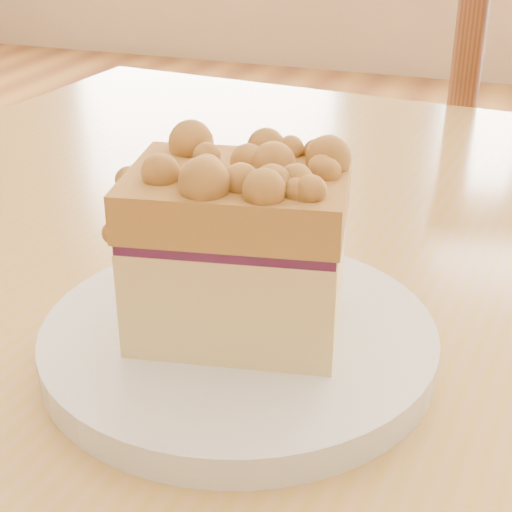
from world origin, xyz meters
The scene contains 2 objects.
plate centered at (-0.23, 0.18, 0.76)m, with size 0.23×0.23×0.02m.
cake_slice centered at (-0.24, 0.18, 0.82)m, with size 0.13×0.11×0.11m.
Camera 1 is at (-0.10, -0.18, 1.01)m, focal length 55.00 mm.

